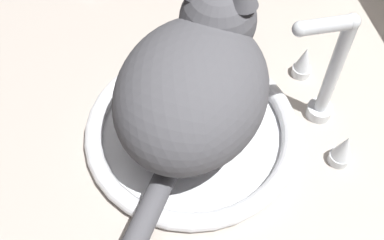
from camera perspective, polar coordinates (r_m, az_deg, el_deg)
name	(u,v)px	position (r cm, az deg, el deg)	size (l,w,h in cm)	color
countertop	(218,127)	(76.36, 3.16, -0.81)	(117.45, 82.31, 3.00)	#ADA399
sink_basin	(192,130)	(72.57, 0.00, -1.28)	(33.03, 33.03, 2.70)	white
faucet	(326,83)	(72.12, 15.92, 4.38)	(20.76, 9.98, 21.12)	silver
cat	(197,79)	(65.61, 0.61, 5.00)	(35.50, 31.48, 20.40)	#4C4C51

